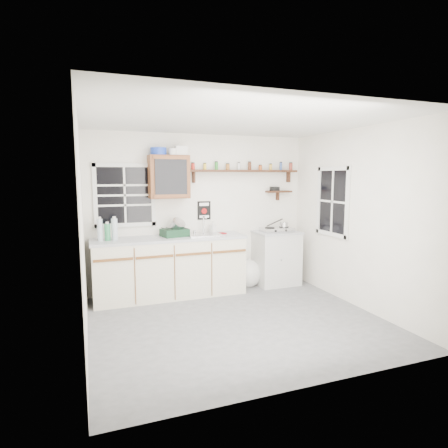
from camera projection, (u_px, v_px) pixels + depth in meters
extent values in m
cube|color=#545457|center=(238.00, 322.00, 4.77)|extent=(3.60, 3.20, 0.02)
cube|color=silver|center=(239.00, 119.00, 4.45)|extent=(3.60, 3.20, 0.02)
cube|color=beige|center=(81.00, 232.00, 3.99)|extent=(0.02, 3.20, 2.50)
cube|color=beige|center=(358.00, 218.00, 5.23)|extent=(0.02, 3.20, 2.50)
cube|color=beige|center=(201.00, 212.00, 6.11)|extent=(3.60, 0.02, 2.50)
cube|color=beige|center=(312.00, 247.00, 3.11)|extent=(3.60, 0.02, 2.50)
cube|color=beige|center=(170.00, 268.00, 5.72)|extent=(2.27, 0.60, 0.88)
cube|color=#A8AAB0|center=(170.00, 238.00, 5.66)|extent=(2.31, 0.62, 0.04)
cube|color=brown|center=(113.00, 260.00, 5.10)|extent=(0.53, 0.02, 0.03)
cube|color=brown|center=(155.00, 257.00, 5.30)|extent=(0.53, 0.02, 0.03)
cube|color=brown|center=(194.00, 254.00, 5.49)|extent=(0.53, 0.02, 0.03)
cube|color=brown|center=(230.00, 251.00, 5.69)|extent=(0.53, 0.02, 0.03)
cube|color=beige|center=(276.00, 259.00, 6.37)|extent=(0.70, 0.55, 0.88)
cube|color=#A8AAB0|center=(277.00, 232.00, 6.31)|extent=(0.73, 0.57, 0.03)
cube|color=#B7B7BC|center=(204.00, 235.00, 5.84)|extent=(0.52, 0.44, 0.03)
cylinder|color=#B7B7BC|center=(204.00, 225.00, 5.99)|extent=(0.02, 0.02, 0.28)
cylinder|color=#B7B7BC|center=(205.00, 217.00, 5.92)|extent=(0.02, 0.14, 0.02)
cube|color=#5D3017|center=(169.00, 177.00, 5.69)|extent=(0.60, 0.30, 0.65)
cube|color=black|center=(171.00, 177.00, 5.54)|extent=(0.48, 0.02, 0.52)
cylinder|color=#1936A6|center=(158.00, 151.00, 5.59)|extent=(0.24, 0.24, 0.11)
cube|color=silver|center=(181.00, 151.00, 5.71)|extent=(0.18, 0.15, 0.14)
cylinder|color=silver|center=(173.00, 152.00, 5.62)|extent=(0.12, 0.12, 0.10)
cube|color=black|center=(244.00, 171.00, 6.17)|extent=(1.91, 0.18, 0.04)
cube|color=black|center=(194.00, 177.00, 5.93)|extent=(0.03, 0.10, 0.18)
cube|color=black|center=(288.00, 177.00, 6.52)|extent=(0.03, 0.10, 0.18)
cylinder|color=red|center=(193.00, 167.00, 5.87)|extent=(0.06, 0.06, 0.10)
cylinder|color=black|center=(193.00, 163.00, 5.86)|extent=(0.05, 0.05, 0.02)
cylinder|color=gold|center=(205.00, 167.00, 5.93)|extent=(0.05, 0.05, 0.09)
cylinder|color=black|center=(205.00, 163.00, 5.93)|extent=(0.04, 0.04, 0.02)
cylinder|color=#267226|center=(216.00, 166.00, 6.00)|extent=(0.05, 0.05, 0.12)
cylinder|color=black|center=(216.00, 162.00, 5.99)|extent=(0.05, 0.05, 0.02)
cylinder|color=#99591E|center=(228.00, 167.00, 6.07)|extent=(0.06, 0.06, 0.09)
cylinder|color=black|center=(228.00, 164.00, 6.06)|extent=(0.05, 0.05, 0.02)
cylinder|color=silver|center=(239.00, 166.00, 6.13)|extent=(0.05, 0.05, 0.11)
cylinder|color=black|center=(239.00, 163.00, 6.12)|extent=(0.04, 0.04, 0.02)
cylinder|color=#4C2614|center=(250.00, 166.00, 6.20)|extent=(0.05, 0.05, 0.12)
cylinder|color=black|center=(250.00, 162.00, 6.19)|extent=(0.05, 0.05, 0.02)
cylinder|color=#B24C19|center=(260.00, 168.00, 6.27)|extent=(0.06, 0.06, 0.07)
cylinder|color=black|center=(260.00, 165.00, 6.26)|extent=(0.05, 0.05, 0.02)
cylinder|color=gold|center=(271.00, 167.00, 6.33)|extent=(0.05, 0.05, 0.09)
cylinder|color=black|center=(271.00, 164.00, 6.33)|extent=(0.04, 0.04, 0.02)
cylinder|color=#334C8C|center=(281.00, 166.00, 6.40)|extent=(0.05, 0.05, 0.13)
cylinder|color=black|center=(281.00, 162.00, 6.39)|extent=(0.04, 0.04, 0.02)
cylinder|color=maroon|center=(291.00, 167.00, 6.46)|extent=(0.06, 0.06, 0.12)
cylinder|color=black|center=(291.00, 163.00, 6.46)|extent=(0.05, 0.05, 0.02)
cube|color=black|center=(279.00, 192.00, 6.45)|extent=(0.45, 0.15, 0.03)
cube|color=black|center=(278.00, 196.00, 6.50)|extent=(0.03, 0.08, 0.14)
cube|color=black|center=(275.00, 189.00, 6.42)|extent=(0.14, 0.10, 0.07)
cube|color=black|center=(204.00, 210.00, 6.10)|extent=(0.22, 0.01, 0.30)
cube|color=white|center=(204.00, 204.00, 6.08)|extent=(0.16, 0.00, 0.05)
cylinder|color=#A50C0C|center=(204.00, 211.00, 6.09)|extent=(0.09, 0.01, 0.09)
cube|color=white|center=(204.00, 217.00, 6.10)|extent=(0.16, 0.00, 0.04)
cube|color=black|center=(125.00, 195.00, 5.63)|extent=(0.85, 0.02, 0.90)
cube|color=silver|center=(125.00, 195.00, 5.63)|extent=(0.93, 0.03, 0.98)
cube|color=black|center=(333.00, 202.00, 5.70)|extent=(0.02, 0.70, 1.00)
cube|color=silver|center=(333.00, 202.00, 5.70)|extent=(0.03, 0.78, 1.08)
cylinder|color=#A8B8C4|center=(100.00, 230.00, 5.30)|extent=(0.08, 0.08, 0.32)
cylinder|color=silver|center=(99.00, 218.00, 5.28)|extent=(0.04, 0.04, 0.03)
cylinder|color=#2A7E4B|center=(107.00, 232.00, 5.34)|extent=(0.08, 0.08, 0.24)
cylinder|color=silver|center=(107.00, 223.00, 5.33)|extent=(0.05, 0.05, 0.03)
cylinder|color=#A8B8C4|center=(115.00, 229.00, 5.38)|extent=(0.09, 0.09, 0.31)
cylinder|color=silver|center=(114.00, 217.00, 5.36)|extent=(0.05, 0.05, 0.03)
cube|color=#10311C|center=(175.00, 233.00, 5.72)|extent=(0.44, 0.36, 0.12)
cylinder|color=#B7B7BC|center=(178.00, 225.00, 5.73)|extent=(0.31, 0.32, 0.23)
imported|color=white|center=(213.00, 227.00, 6.04)|extent=(0.11, 0.11, 0.19)
cube|color=maroon|center=(221.00, 233.00, 5.95)|extent=(0.16, 0.15, 0.02)
cube|color=#B7B7BC|center=(277.00, 230.00, 6.29)|extent=(0.54, 0.30, 0.07)
cylinder|color=black|center=(270.00, 228.00, 6.23)|extent=(0.16, 0.16, 0.01)
cylinder|color=black|center=(284.00, 227.00, 6.33)|extent=(0.16, 0.16, 0.01)
cylinder|color=#B7B7BC|center=(284.00, 225.00, 6.32)|extent=(0.14, 0.14, 0.09)
cylinder|color=black|center=(275.00, 223.00, 6.33)|extent=(0.26, 0.11, 0.14)
ellipsoid|color=silver|center=(248.00, 274.00, 6.28)|extent=(0.44, 0.40, 0.46)
cone|color=silver|center=(249.00, 261.00, 6.26)|extent=(0.13, 0.13, 0.13)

